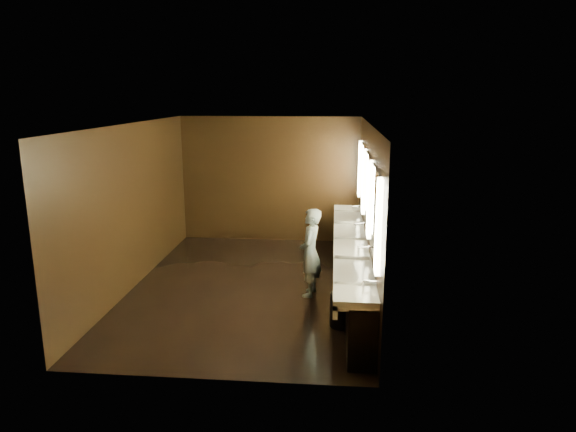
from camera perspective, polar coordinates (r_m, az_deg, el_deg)
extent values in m
plane|color=black|center=(9.07, -4.31, -7.82)|extent=(6.00, 6.00, 0.00)
cube|color=#2D2D2B|center=(8.47, -4.64, 10.14)|extent=(4.00, 6.00, 0.02)
cube|color=black|center=(11.57, -2.00, 4.08)|extent=(4.00, 0.02, 2.80)
cube|color=black|center=(5.83, -9.38, -5.58)|extent=(4.00, 0.02, 2.80)
cube|color=black|center=(9.20, -16.84, 1.06)|extent=(0.02, 6.00, 2.80)
cube|color=black|center=(8.56, 8.85, 0.58)|extent=(0.02, 6.00, 2.80)
cube|color=black|center=(8.82, 7.45, -5.71)|extent=(0.36, 5.40, 0.81)
cube|color=silver|center=(8.68, 6.91, -2.92)|extent=(0.55, 5.40, 0.12)
cube|color=silver|center=(8.70, 5.28, -3.40)|extent=(0.06, 5.40, 0.18)
cylinder|color=silver|center=(6.56, 9.09, -7.18)|extent=(0.18, 0.04, 0.04)
cylinder|color=silver|center=(7.95, 8.42, -3.47)|extent=(0.18, 0.04, 0.04)
cylinder|color=silver|center=(9.36, 7.95, -0.86)|extent=(0.18, 0.04, 0.04)
cylinder|color=silver|center=(10.79, 7.60, 1.06)|extent=(0.18, 0.04, 0.04)
cube|color=#FFF8BE|center=(6.15, 10.03, -1.20)|extent=(0.06, 0.22, 1.15)
cube|color=white|center=(6.92, 9.63, 0.46)|extent=(0.03, 1.32, 1.15)
cube|color=#FFF8BE|center=(7.70, 9.08, 1.80)|extent=(0.06, 0.23, 1.15)
cube|color=white|center=(8.49, 8.84, 2.88)|extent=(0.03, 1.32, 1.15)
cube|color=#FFF8BE|center=(9.27, 8.45, 3.79)|extent=(0.06, 0.23, 1.15)
cube|color=white|center=(10.06, 8.29, 4.55)|extent=(0.03, 1.32, 1.15)
cube|color=#FFF8BE|center=(10.85, 8.00, 5.20)|extent=(0.06, 0.22, 1.15)
imported|color=#9CCCE9|center=(8.47, 2.50, -4.07)|extent=(0.42, 0.58, 1.47)
cylinder|color=black|center=(7.54, 5.92, -10.30)|extent=(0.43, 0.43, 0.51)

